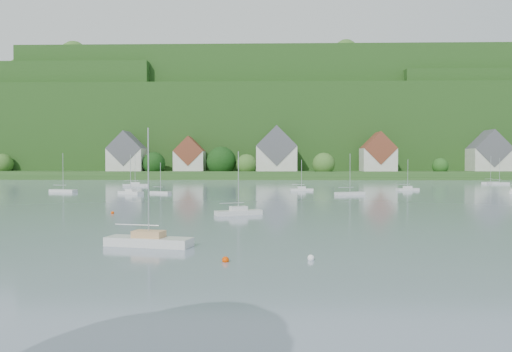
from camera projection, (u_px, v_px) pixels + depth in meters
The scene contains 13 objects.
far_shore_strip at pixel (264, 174), 207.80m from camera, with size 600.00×60.00×3.00m, color #254D1C.
forested_ridge at pixel (266, 133), 275.75m from camera, with size 620.00×181.22×69.89m.
village_building_0 at pixel (127, 155), 195.94m from camera, with size 14.00×10.40×16.00m.
village_building_1 at pixel (190, 157), 197.35m from camera, with size 12.00×9.36×14.00m.
village_building_2 at pixel (276, 153), 195.46m from camera, with size 16.00×11.44×18.00m.
village_building_3 at pixel (378, 155), 192.51m from camera, with size 13.00×10.40×15.50m.
village_building_4 at pixel (489, 155), 195.41m from camera, with size 15.00×10.40×16.50m.
near_sailboat_2 at pixel (149, 240), 36.45m from camera, with size 6.77×3.25×8.81m.
near_sailboat_3 at pixel (238, 211), 58.26m from camera, with size 5.74×3.85×7.58m.
mooring_buoy_0 at pixel (225, 262), 30.60m from camera, with size 0.45×0.45×0.45m, color #F14200.
mooring_buoy_1 at pixel (311, 260), 31.21m from camera, with size 0.44×0.44×0.44m, color white.
mooring_buoy_3 at pixel (113, 214), 59.79m from camera, with size 0.40×0.40×0.40m, color #F14200.
far_sailboat_cluster at pixel (304, 186), 122.20m from camera, with size 185.33×55.79×8.71m.
Camera 1 is at (1.59, -7.78, 6.19)m, focal length 34.34 mm.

